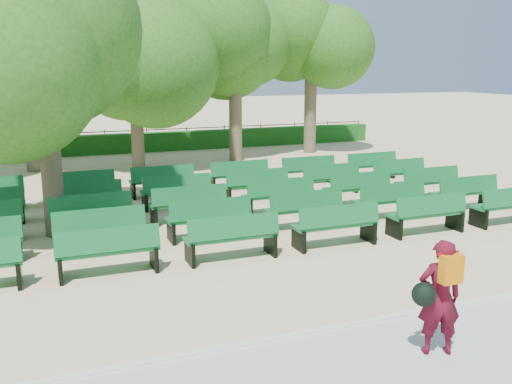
# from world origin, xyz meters

# --- Properties ---
(ground) EXTENTS (120.00, 120.00, 0.00)m
(ground) POSITION_xyz_m (0.00, 0.00, 0.00)
(ground) COLOR #D0B68A
(paving) EXTENTS (30.00, 2.20, 0.06)m
(paving) POSITION_xyz_m (0.00, -7.40, 0.03)
(paving) COLOR #B8B8B3
(paving) RESTS_ON ground
(curb) EXTENTS (30.00, 0.12, 0.10)m
(curb) POSITION_xyz_m (0.00, -6.25, 0.05)
(curb) COLOR silver
(curb) RESTS_ON ground
(hedge) EXTENTS (26.00, 0.70, 0.90)m
(hedge) POSITION_xyz_m (0.00, 14.00, 0.45)
(hedge) COLOR #195B18
(hedge) RESTS_ON ground
(fence) EXTENTS (26.00, 0.10, 1.02)m
(fence) POSITION_xyz_m (0.00, 14.40, 0.00)
(fence) COLOR black
(fence) RESTS_ON ground
(tree_line) EXTENTS (21.80, 6.80, 7.04)m
(tree_line) POSITION_xyz_m (0.00, 10.00, 0.00)
(tree_line) COLOR #2D671B
(tree_line) RESTS_ON ground
(bench_array) EXTENTS (2.03, 0.72, 1.26)m
(bench_array) POSITION_xyz_m (0.80, 0.89, 0.10)
(bench_array) COLOR #11662E
(bench_array) RESTS_ON ground
(tree_among) EXTENTS (4.88, 4.88, 6.66)m
(tree_among) POSITION_xyz_m (-3.85, 0.91, 4.44)
(tree_among) COLOR brown
(tree_among) RESTS_ON ground
(person) EXTENTS (0.84, 0.57, 1.69)m
(person) POSITION_xyz_m (0.89, -7.47, 0.93)
(person) COLOR #4D0B1B
(person) RESTS_ON ground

